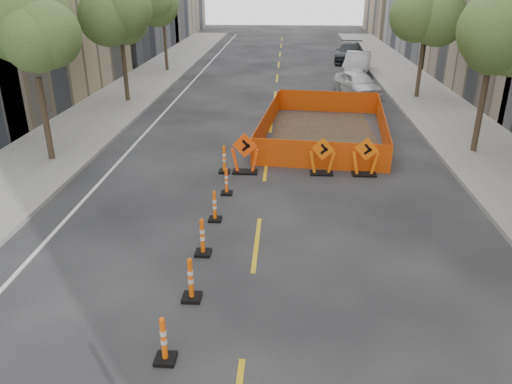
# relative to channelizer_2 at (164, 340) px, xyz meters

# --- Properties ---
(ground_plane) EXTENTS (140.00, 140.00, 0.00)m
(ground_plane) POSITION_rel_channelizer_2_xyz_m (1.45, 0.62, -0.50)
(ground_plane) COLOR black
(sidewalk_left) EXTENTS (4.00, 90.00, 0.15)m
(sidewalk_left) POSITION_rel_channelizer_2_xyz_m (-7.55, 12.62, -0.42)
(sidewalk_left) COLOR gray
(sidewalk_left) RESTS_ON ground
(sidewalk_right) EXTENTS (4.00, 90.00, 0.15)m
(sidewalk_right) POSITION_rel_channelizer_2_xyz_m (10.45, 12.62, -0.42)
(sidewalk_right) COLOR gray
(sidewalk_right) RESTS_ON ground
(tree_l_b) EXTENTS (2.80, 2.80, 5.95)m
(tree_l_b) POSITION_rel_channelizer_2_xyz_m (-6.95, 10.62, 4.03)
(tree_l_b) COLOR #382B1E
(tree_l_b) RESTS_ON ground
(tree_l_c) EXTENTS (2.80, 2.80, 5.95)m
(tree_l_c) POSITION_rel_channelizer_2_xyz_m (-6.95, 20.62, 4.03)
(tree_l_c) COLOR #382B1E
(tree_l_c) RESTS_ON ground
(tree_l_d) EXTENTS (2.80, 2.80, 5.95)m
(tree_l_d) POSITION_rel_channelizer_2_xyz_m (-6.95, 30.62, 4.03)
(tree_l_d) COLOR #382B1E
(tree_l_d) RESTS_ON ground
(tree_r_b) EXTENTS (2.80, 2.80, 5.95)m
(tree_r_b) POSITION_rel_channelizer_2_xyz_m (9.85, 12.62, 4.03)
(tree_r_b) COLOR #382B1E
(tree_r_b) RESTS_ON ground
(tree_r_c) EXTENTS (2.80, 2.80, 5.95)m
(tree_r_c) POSITION_rel_channelizer_2_xyz_m (9.85, 22.62, 4.03)
(tree_r_c) COLOR #382B1E
(tree_r_c) RESTS_ON ground
(channelizer_2) EXTENTS (0.39, 0.39, 1.00)m
(channelizer_2) POSITION_rel_channelizer_2_xyz_m (0.00, 0.00, 0.00)
(channelizer_2) COLOR #F6590A
(channelizer_2) RESTS_ON ground
(channelizer_3) EXTENTS (0.42, 0.42, 1.07)m
(channelizer_3) POSITION_rel_channelizer_2_xyz_m (0.14, 1.98, 0.04)
(channelizer_3) COLOR #D85209
(channelizer_3) RESTS_ON ground
(channelizer_4) EXTENTS (0.41, 0.41, 1.04)m
(channelizer_4) POSITION_rel_channelizer_2_xyz_m (0.09, 3.96, 0.02)
(channelizer_4) COLOR #D55008
(channelizer_4) RESTS_ON ground
(channelizer_5) EXTENTS (0.38, 0.38, 0.96)m
(channelizer_5) POSITION_rel_channelizer_2_xyz_m (0.13, 5.93, -0.02)
(channelizer_5) COLOR #D65709
(channelizer_5) RESTS_ON ground
(channelizer_6) EXTENTS (0.37, 0.37, 0.94)m
(channelizer_6) POSITION_rel_channelizer_2_xyz_m (0.25, 7.91, -0.03)
(channelizer_6) COLOR #F44B0A
(channelizer_6) RESTS_ON ground
(channelizer_7) EXTENTS (0.41, 0.41, 1.05)m
(channelizer_7) POSITION_rel_channelizer_2_xyz_m (-0.07, 9.89, 0.03)
(channelizer_7) COLOR #E45E09
(channelizer_7) RESTS_ON ground
(chevron_sign_left) EXTENTS (1.09, 0.74, 1.53)m
(chevron_sign_left) POSITION_rel_channelizer_2_xyz_m (0.70, 9.91, 0.27)
(chevron_sign_left) COLOR #F3450A
(chevron_sign_left) RESTS_ON ground
(chevron_sign_center) EXTENTS (1.07, 0.82, 1.41)m
(chevron_sign_center) POSITION_rel_channelizer_2_xyz_m (3.52, 9.94, 0.21)
(chevron_sign_center) COLOR #E15C09
(chevron_sign_center) RESTS_ON ground
(chevron_sign_right) EXTENTS (1.11, 0.89, 1.45)m
(chevron_sign_right) POSITION_rel_channelizer_2_xyz_m (5.07, 9.93, 0.23)
(chevron_sign_right) COLOR #EA5E09
(chevron_sign_right) RESTS_ON ground
(safety_fence) EXTENTS (6.07, 9.33, 1.11)m
(safety_fence) POSITION_rel_channelizer_2_xyz_m (3.91, 14.84, 0.05)
(safety_fence) COLOR #FF5A0D
(safety_fence) RESTS_ON ground
(parked_car_near) EXTENTS (2.90, 4.53, 1.44)m
(parked_car_near) POSITION_rel_channelizer_2_xyz_m (6.43, 23.37, 0.22)
(parked_car_near) COLOR white
(parked_car_near) RESTS_ON ground
(parked_car_mid) EXTENTS (2.68, 5.07, 1.59)m
(parked_car_mid) POSITION_rel_channelizer_2_xyz_m (7.30, 30.60, 0.30)
(parked_car_mid) COLOR gray
(parked_car_mid) RESTS_ON ground
(parked_car_far) EXTENTS (3.06, 5.69, 1.57)m
(parked_car_far) POSITION_rel_channelizer_2_xyz_m (7.37, 36.31, 0.28)
(parked_car_far) COLOR black
(parked_car_far) RESTS_ON ground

